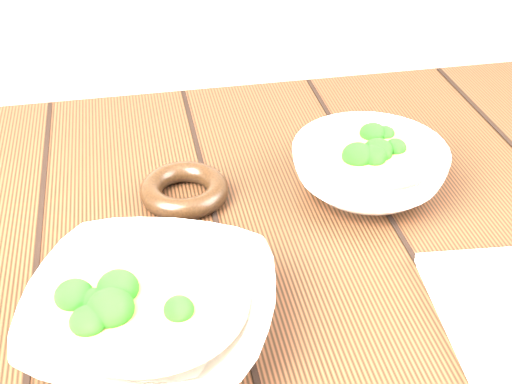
# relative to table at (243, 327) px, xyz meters

# --- Properties ---
(table) EXTENTS (1.20, 0.80, 0.75)m
(table) POSITION_rel_table_xyz_m (0.00, 0.00, 0.00)
(table) COLOR #361C0F
(table) RESTS_ON ground
(soup_bowl_front) EXTENTS (0.29, 0.29, 0.07)m
(soup_bowl_front) POSITION_rel_table_xyz_m (-0.11, -0.11, 0.15)
(soup_bowl_front) COLOR silver
(soup_bowl_front) RESTS_ON table
(soup_bowl_back) EXTENTS (0.24, 0.24, 0.07)m
(soup_bowl_back) POSITION_rel_table_xyz_m (0.17, 0.08, 0.15)
(soup_bowl_back) COLOR silver
(soup_bowl_back) RESTS_ON table
(trivet) EXTENTS (0.14, 0.14, 0.03)m
(trivet) POSITION_rel_table_xyz_m (-0.05, 0.11, 0.13)
(trivet) COLOR black
(trivet) RESTS_ON table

